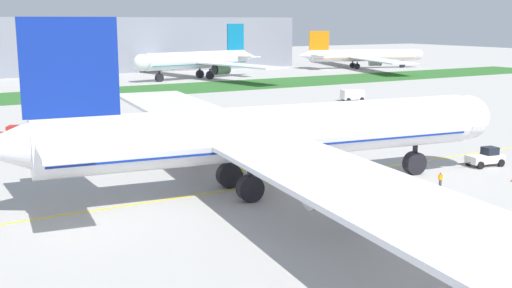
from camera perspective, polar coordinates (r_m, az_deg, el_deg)
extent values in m
plane|color=#ADAAA5|center=(65.65, 4.97, -4.07)|extent=(600.00, 600.00, 0.00)
cube|color=yellow|center=(68.77, 3.09, -3.34)|extent=(280.00, 0.36, 0.01)
cube|color=#2D6628|center=(153.76, -16.32, 4.27)|extent=(320.00, 24.00, 0.10)
cylinder|color=white|center=(63.73, 1.55, 1.10)|extent=(46.56, 11.10, 5.39)
cube|color=navy|center=(63.90, 1.55, 0.26)|extent=(44.68, 10.44, 0.65)
sphere|color=white|center=(77.20, 18.40, 2.29)|extent=(5.12, 5.12, 5.12)
cone|color=white|center=(58.00, -22.05, -0.31)|extent=(6.46, 5.29, 4.59)
cube|color=navy|center=(57.56, -16.39, 6.62)|extent=(8.33, 1.57, 8.63)
cube|color=white|center=(63.51, -17.51, 1.29)|extent=(6.12, 9.20, 0.38)
cube|color=white|center=(52.95, -16.30, -0.52)|extent=(6.12, 9.20, 0.38)
cube|color=white|center=(84.82, -6.54, 3.07)|extent=(15.27, 42.57, 0.43)
cube|color=white|center=(42.82, 11.97, -5.06)|extent=(15.27, 42.57, 0.43)
cylinder|color=#B7BABF|center=(76.70, -3.51, 1.04)|extent=(5.45, 3.58, 2.97)
cylinder|color=black|center=(77.59, -1.72, 1.17)|extent=(0.83, 3.15, 3.12)
cylinder|color=#B7BABF|center=(51.55, 7.19, -4.02)|extent=(5.45, 3.58, 2.97)
cylinder|color=black|center=(52.86, 9.59, -3.71)|extent=(0.83, 3.15, 3.12)
cylinder|color=black|center=(73.42, 14.10, -0.88)|extent=(0.56, 0.56, 2.09)
cylinder|color=black|center=(73.64, 14.06, -1.67)|extent=(2.69, 1.46, 2.56)
cylinder|color=black|center=(65.64, -2.44, -1.95)|extent=(0.56, 0.56, 2.09)
cylinder|color=black|center=(65.89, -2.43, -2.83)|extent=(2.69, 1.46, 2.56)
cylinder|color=black|center=(60.52, -0.53, -3.06)|extent=(0.56, 0.56, 2.09)
cylinder|color=black|center=(60.79, -0.53, -4.02)|extent=(2.69, 1.46, 2.56)
cube|color=black|center=(76.58, 17.98, 2.76)|extent=(2.38, 4.25, 0.97)
sphere|color=black|center=(61.20, -14.65, 0.78)|extent=(0.38, 0.38, 0.38)
sphere|color=black|center=(61.74, -11.72, 1.00)|extent=(0.38, 0.38, 0.38)
sphere|color=black|center=(62.43, -8.85, 1.21)|extent=(0.38, 0.38, 0.38)
sphere|color=black|center=(63.28, -6.04, 1.41)|extent=(0.38, 0.38, 0.38)
sphere|color=black|center=(64.27, -3.32, 1.61)|extent=(0.38, 0.38, 0.38)
sphere|color=black|center=(65.41, -0.69, 1.79)|extent=(0.38, 0.38, 0.38)
sphere|color=black|center=(66.68, 1.85, 1.96)|extent=(0.38, 0.38, 0.38)
sphere|color=black|center=(68.08, 4.29, 2.13)|extent=(0.38, 0.38, 0.38)
sphere|color=black|center=(69.59, 6.63, 2.28)|extent=(0.38, 0.38, 0.38)
sphere|color=black|center=(71.22, 8.87, 2.42)|extent=(0.38, 0.38, 0.38)
sphere|color=black|center=(72.95, 11.00, 2.56)|extent=(0.38, 0.38, 0.38)
sphere|color=black|center=(74.78, 13.03, 2.68)|extent=(0.38, 0.38, 0.38)
cube|color=white|center=(80.23, 19.89, -1.25)|extent=(4.70, 2.51, 0.91)
cube|color=black|center=(80.51, 20.29, -0.57)|extent=(1.79, 1.68, 0.90)
cylinder|color=black|center=(78.21, 18.19, -1.67)|extent=(1.80, 0.34, 0.12)
cylinder|color=black|center=(78.57, 19.52, -1.81)|extent=(0.94, 0.46, 0.90)
cylinder|color=black|center=(79.98, 18.57, -1.53)|extent=(0.94, 0.46, 0.90)
cylinder|color=black|center=(80.70, 21.16, -1.59)|extent=(0.94, 0.46, 0.90)
cylinder|color=black|center=(82.08, 20.21, -1.32)|extent=(0.94, 0.46, 0.90)
cylinder|color=black|center=(68.84, 16.16, -3.43)|extent=(0.11, 0.11, 0.78)
cylinder|color=orange|center=(68.61, 16.10, -2.92)|extent=(0.09, 0.09, 0.50)
cylinder|color=black|center=(68.94, 16.29, -3.41)|extent=(0.11, 0.11, 0.78)
cylinder|color=orange|center=(68.87, 16.41, -2.88)|extent=(0.09, 0.09, 0.50)
cube|color=orange|center=(68.73, 16.25, -2.88)|extent=(0.45, 0.30, 0.55)
sphere|color=#8C6647|center=(68.64, 16.27, -2.56)|extent=(0.21, 0.21, 0.21)
cylinder|color=black|center=(69.46, -1.23, -2.84)|extent=(0.12, 0.12, 0.80)
cylinder|color=#BFE519|center=(69.44, -1.25, -2.29)|extent=(0.09, 0.09, 0.51)
cylinder|color=black|center=(69.28, -1.20, -2.88)|extent=(0.12, 0.12, 0.80)
cylinder|color=#BFE519|center=(68.99, -1.19, -2.38)|extent=(0.09, 0.09, 0.51)
cube|color=#BFE519|center=(69.21, -1.22, -2.31)|extent=(0.37, 0.48, 0.57)
sphere|color=tan|center=(69.12, -1.22, -1.98)|extent=(0.22, 0.22, 0.22)
cube|color=#F2590C|center=(73.81, 22.05, -3.14)|extent=(0.36, 0.36, 0.03)
cube|color=black|center=(92.91, -6.18, 1.39)|extent=(3.86, 2.58, 2.24)
cube|color=black|center=(94.07, -4.92, 1.44)|extent=(1.61, 2.30, 1.95)
cube|color=#263347|center=(94.34, -4.58, 1.72)|extent=(0.24, 1.92, 0.86)
cylinder|color=black|center=(95.21, -5.26, 0.96)|extent=(0.92, 0.37, 0.90)
cylinder|color=black|center=(93.27, -4.56, 0.76)|extent=(0.92, 0.37, 0.90)
cylinder|color=black|center=(93.66, -6.99, 0.75)|extent=(0.92, 0.37, 0.90)
cylinder|color=black|center=(91.68, -6.32, 0.55)|extent=(0.92, 0.37, 0.90)
cube|color=#B21E19|center=(91.83, -20.19, 0.76)|extent=(4.43, 3.55, 2.58)
cube|color=#B21E19|center=(92.65, -21.67, 0.45)|extent=(2.23, 2.41, 1.64)
cylinder|color=black|center=(91.85, -21.82, -0.17)|extent=(0.94, 0.67, 0.90)
cylinder|color=black|center=(93.73, -21.46, 0.07)|extent=(0.94, 0.67, 0.90)
cylinder|color=black|center=(90.84, -19.71, -0.14)|extent=(0.94, 0.67, 0.90)
cylinder|color=black|center=(92.73, -19.39, 0.10)|extent=(0.94, 0.67, 0.90)
cube|color=white|center=(137.53, 8.44, 4.43)|extent=(3.98, 3.05, 2.00)
cube|color=white|center=(138.59, 9.28, 4.43)|extent=(1.82, 2.52, 1.90)
cube|color=#263347|center=(138.85, 9.52, 4.60)|extent=(0.48, 1.98, 0.84)
cylinder|color=black|center=(139.75, 9.04, 4.10)|extent=(0.94, 0.47, 0.90)
cylinder|color=black|center=(137.66, 9.50, 3.98)|extent=(0.94, 0.47, 0.90)
cylinder|color=black|center=(138.30, 7.87, 4.06)|extent=(0.94, 0.47, 0.90)
cylinder|color=black|center=(136.19, 8.32, 3.94)|extent=(0.94, 0.47, 0.90)
cylinder|color=white|center=(188.04, -5.32, 7.53)|extent=(34.51, 10.62, 4.96)
cube|color=#0C6B9E|center=(188.10, -5.31, 7.26)|extent=(33.10, 10.00, 0.60)
sphere|color=white|center=(178.22, -10.24, 7.20)|extent=(4.71, 4.71, 4.71)
cone|color=white|center=(199.62, -0.72, 7.88)|extent=(6.09, 5.07, 4.22)
cube|color=#0C6B9E|center=(196.27, -1.86, 9.60)|extent=(6.15, 1.52, 7.94)
cube|color=white|center=(193.06, -0.77, 7.89)|extent=(5.04, 8.46, 0.35)
cube|color=white|center=(200.83, -2.58, 8.00)|extent=(5.04, 8.46, 0.35)
cube|color=white|center=(174.78, -1.49, 7.10)|extent=(12.57, 31.57, 0.40)
cube|color=white|center=(203.90, -7.80, 7.57)|extent=(12.57, 31.57, 0.40)
cylinder|color=#B7BABF|center=(179.73, -3.13, 6.72)|extent=(5.10, 3.48, 2.73)
cylinder|color=black|center=(178.33, -3.74, 6.68)|extent=(0.88, 2.89, 2.87)
cylinder|color=#B7BABF|center=(197.62, -6.96, 7.05)|extent=(5.10, 3.48, 2.73)
cylinder|color=black|center=(196.35, -7.54, 7.01)|extent=(0.88, 2.89, 2.87)
cylinder|color=black|center=(181.24, -8.69, 6.22)|extent=(0.52, 0.52, 1.92)
cylinder|color=black|center=(181.32, -8.68, 5.92)|extent=(2.50, 1.44, 2.36)
cylinder|color=black|center=(187.74, -4.15, 6.49)|extent=(0.52, 0.52, 1.92)
cylinder|color=black|center=(187.81, -4.15, 6.19)|extent=(2.50, 1.44, 2.36)
cylinder|color=black|center=(191.97, -5.07, 6.57)|extent=(0.52, 0.52, 1.92)
cylinder|color=black|center=(192.05, -5.07, 6.29)|extent=(2.50, 1.44, 2.36)
cylinder|color=white|center=(232.40, 9.64, 7.86)|extent=(39.45, 15.89, 4.13)
cube|color=orange|center=(232.44, 9.63, 7.68)|extent=(37.82, 15.10, 0.50)
sphere|color=white|center=(241.28, 14.33, 7.79)|extent=(3.93, 3.93, 3.93)
cone|color=white|center=(224.93, 4.43, 7.96)|extent=(5.39, 4.71, 3.51)
cube|color=orange|center=(226.28, 5.69, 9.24)|extent=(7.00, 2.54, 6.61)
cube|color=white|center=(230.14, 5.15, 8.10)|extent=(6.18, 7.63, 0.29)
cube|color=white|center=(222.31, 5.81, 7.98)|extent=(6.18, 7.63, 0.29)
cube|color=white|center=(250.37, 7.44, 8.03)|extent=(19.16, 37.02, 0.33)
cube|color=white|center=(213.22, 11.21, 7.39)|extent=(19.16, 37.02, 0.33)
cylinder|color=#B7BABF|center=(243.30, 8.36, 7.62)|extent=(4.43, 3.34, 2.27)
cylinder|color=black|center=(244.02, 8.80, 7.62)|extent=(1.04, 2.38, 2.39)
cylinder|color=#B7BABF|center=(221.19, 10.62, 7.21)|extent=(4.43, 3.34, 2.27)
cylinder|color=black|center=(221.97, 11.09, 7.21)|extent=(1.04, 2.38, 2.39)
cylinder|color=black|center=(238.80, 13.02, 7.13)|extent=(0.43, 0.43, 1.60)
cylinder|color=black|center=(238.85, 13.01, 6.94)|extent=(2.14, 1.43, 1.96)
cylinder|color=black|center=(233.38, 8.68, 7.20)|extent=(0.43, 0.43, 1.60)
cylinder|color=black|center=(233.43, 8.67, 7.00)|extent=(2.14, 1.43, 1.96)
cylinder|color=black|center=(229.36, 9.08, 7.12)|extent=(0.43, 0.43, 1.60)
cylinder|color=black|center=(229.41, 9.07, 6.92)|extent=(2.14, 1.43, 1.96)
cube|color=gray|center=(222.74, -11.57, 8.78)|extent=(121.97, 20.00, 18.00)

